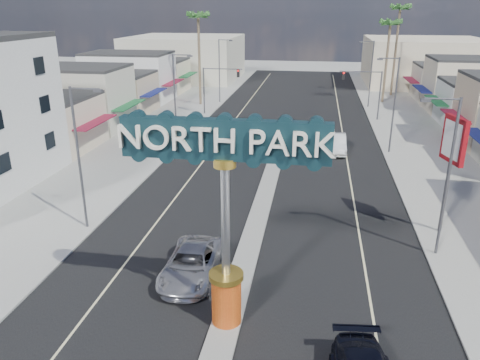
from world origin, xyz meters
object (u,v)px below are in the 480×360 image
(suv_left, at_px, (191,263))
(bank_pylon_sign, at_px, (453,147))
(streetlight_r_near, at_px, (446,171))
(car_parked_right, at_px, (336,143))
(palm_left_far, at_px, (198,21))
(traffic_signal_right, at_px, (365,85))
(streetlight_l_far, at_px, (220,68))
(gateway_sign, at_px, (225,202))
(traffic_signal_left, at_px, (218,82))
(palm_right_mid, at_px, (390,27))
(car_parked_left, at_px, (190,137))
(streetlight_r_far, at_px, (370,71))
(streetlight_r_mid, at_px, (393,101))
(palm_right_far, at_px, (400,13))
(streetlight_l_near, at_px, (81,152))
(streetlight_l_mid, at_px, (176,94))

(suv_left, relative_size, bank_pylon_sign, 0.77)
(streetlight_r_near, relative_size, car_parked_right, 1.72)
(car_parked_right, bearing_deg, palm_left_far, 131.48)
(car_parked_right, xyz_separation_m, bank_pylon_sign, (5.96, -16.58, 4.73))
(traffic_signal_right, relative_size, streetlight_l_far, 0.67)
(gateway_sign, height_order, palm_left_far, palm_left_far)
(traffic_signal_left, height_order, palm_right_mid, palm_right_mid)
(suv_left, xyz_separation_m, car_parked_left, (-6.46, 23.90, 0.07))
(traffic_signal_left, relative_size, streetlight_r_far, 0.67)
(streetlight_r_mid, relative_size, car_parked_left, 1.81)
(streetlight_r_far, relative_size, car_parked_left, 1.81)
(palm_right_far, bearing_deg, traffic_signal_right, -107.90)
(palm_right_mid, relative_size, car_parked_left, 2.44)
(streetlight_r_far, bearing_deg, streetlight_l_near, -116.42)
(streetlight_l_far, height_order, streetlight_r_mid, same)
(bank_pylon_sign, bearing_deg, streetlight_l_mid, 126.94)
(streetlight_r_near, relative_size, palm_right_far, 0.64)
(gateway_sign, height_order, streetlight_l_mid, gateway_sign)
(streetlight_l_mid, bearing_deg, car_parked_left, -22.02)
(traffic_signal_right, height_order, streetlight_r_near, streetlight_r_near)
(car_parked_right, bearing_deg, car_parked_left, 179.94)
(palm_right_mid, relative_size, suv_left, 2.16)
(streetlight_l_near, height_order, palm_right_mid, palm_right_mid)
(palm_right_far, bearing_deg, suv_left, -107.26)
(streetlight_l_far, height_order, palm_right_mid, palm_right_mid)
(gateway_sign, distance_m, streetlight_r_mid, 29.91)
(streetlight_l_far, height_order, palm_left_far, palm_left_far)
(streetlight_l_near, height_order, streetlight_l_far, same)
(palm_left_far, bearing_deg, car_parked_left, -79.00)
(traffic_signal_left, height_order, streetlight_r_far, streetlight_r_far)
(gateway_sign, distance_m, car_parked_left, 29.32)
(traffic_signal_right, height_order, streetlight_l_mid, streetlight_l_mid)
(streetlight_r_far, bearing_deg, suv_left, -105.60)
(streetlight_r_far, bearing_deg, streetlight_l_mid, -133.48)
(streetlight_r_mid, bearing_deg, traffic_signal_right, 95.10)
(streetlight_l_mid, relative_size, streetlight_r_far, 1.00)
(streetlight_r_mid, relative_size, bank_pylon_sign, 1.24)
(gateway_sign, bearing_deg, streetlight_l_near, 142.45)
(car_parked_left, bearing_deg, traffic_signal_right, 37.42)
(streetlight_r_mid, bearing_deg, streetlight_l_near, -136.21)
(streetlight_r_far, relative_size, palm_right_far, 0.64)
(traffic_signal_left, distance_m, car_parked_right, 20.86)
(traffic_signal_right, height_order, bank_pylon_sign, bank_pylon_sign)
(streetlight_l_mid, distance_m, streetlight_l_far, 22.00)
(gateway_sign, height_order, streetlight_l_near, gateway_sign)
(gateway_sign, relative_size, traffic_signal_right, 1.53)
(gateway_sign, relative_size, streetlight_r_far, 1.02)
(suv_left, bearing_deg, palm_right_mid, 72.19)
(streetlight_r_far, bearing_deg, palm_right_mid, 57.31)
(streetlight_r_mid, relative_size, car_parked_right, 1.72)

